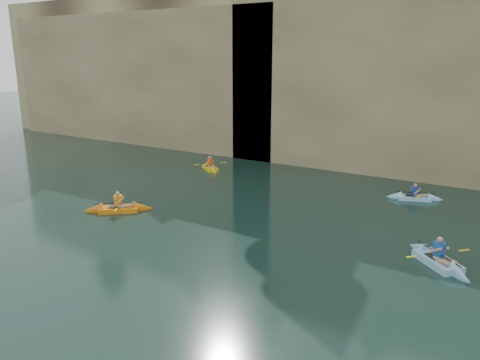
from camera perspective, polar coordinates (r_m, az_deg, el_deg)
The scene contains 9 objects.
cliff at distance 36.44m, azimuth 20.61°, elevation 12.52°, with size 70.00×16.00×12.00m, color tan.
cliff_slab_west at distance 39.38m, azimuth -12.57°, elevation 12.17°, with size 26.00×2.40×10.56m, color tan.
cliff_slab_center at distance 28.81m, azimuth 21.46°, elevation 11.42°, with size 24.00×2.40×11.40m, color tan.
sea_cave_west at distance 37.83m, azimuth -10.78°, elevation 7.16°, with size 4.50×1.00×4.00m, color black.
sea_cave_center at distance 30.35m, azimuth 9.29°, elevation 4.57°, with size 3.50×1.00×3.20m, color black.
kayaker_orange at distance 22.31m, azimuth -14.58°, elevation -3.38°, with size 2.87×2.56×1.19m.
kayaker_ltblue_near at distance 17.70m, azimuth 22.94°, elevation -9.02°, with size 2.87×2.77×1.27m.
kayaker_yellow at distance 29.54m, azimuth -3.66°, elevation 1.54°, with size 2.45×2.15×1.07m.
kayaker_ltblue_mid at distance 24.92m, azimuth 20.48°, elevation -1.98°, with size 2.79×1.99×1.04m.
Camera 1 is at (7.35, -5.68, 7.01)m, focal length 35.00 mm.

